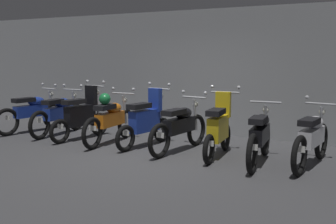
% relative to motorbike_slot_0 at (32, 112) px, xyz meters
% --- Properties ---
extents(ground_plane, '(80.00, 80.00, 0.00)m').
position_rel_motorbike_slot_0_xyz_m(ground_plane, '(3.66, -0.75, -0.49)').
color(ground_plane, '#424244').
extents(back_wall, '(16.00, 0.30, 2.91)m').
position_rel_motorbike_slot_0_xyz_m(back_wall, '(3.66, 2.11, 0.96)').
color(back_wall, gray).
rests_on(back_wall, ground).
extents(motorbike_slot_0, '(0.58, 1.94, 1.15)m').
position_rel_motorbike_slot_0_xyz_m(motorbike_slot_0, '(0.00, 0.00, 0.00)').
color(motorbike_slot_0, black).
rests_on(motorbike_slot_0, ground).
extents(motorbike_slot_1, '(0.59, 1.95, 1.15)m').
position_rel_motorbike_slot_0_xyz_m(motorbike_slot_1, '(0.81, 0.10, 0.00)').
color(motorbike_slot_1, black).
rests_on(motorbike_slot_1, ground).
extents(motorbike_slot_2, '(0.59, 1.68, 1.29)m').
position_rel_motorbike_slot_0_xyz_m(motorbike_slot_2, '(1.63, -0.05, 0.04)').
color(motorbike_slot_2, black).
rests_on(motorbike_slot_2, ground).
extents(motorbike_slot_3, '(0.59, 1.95, 1.15)m').
position_rel_motorbike_slot_0_xyz_m(motorbike_slot_3, '(2.44, -0.06, 0.04)').
color(motorbike_slot_3, black).
rests_on(motorbike_slot_3, ground).
extents(motorbike_slot_4, '(0.59, 1.68, 1.29)m').
position_rel_motorbike_slot_0_xyz_m(motorbike_slot_4, '(3.26, 0.06, 0.04)').
color(motorbike_slot_4, black).
rests_on(motorbike_slot_4, ground).
extents(motorbike_slot_5, '(0.59, 1.95, 1.15)m').
position_rel_motorbike_slot_0_xyz_m(motorbike_slot_5, '(4.07, 0.02, 0.00)').
color(motorbike_slot_5, black).
rests_on(motorbike_slot_5, ground).
extents(motorbike_slot_6, '(0.58, 1.68, 1.29)m').
position_rel_motorbike_slot_0_xyz_m(motorbike_slot_6, '(4.87, 0.03, 0.04)').
color(motorbike_slot_6, black).
rests_on(motorbike_slot_6, ground).
extents(motorbike_slot_7, '(0.56, 1.94, 1.03)m').
position_rel_motorbike_slot_0_xyz_m(motorbike_slot_7, '(5.69, -0.08, -0.00)').
color(motorbike_slot_7, black).
rests_on(motorbike_slot_7, ground).
extents(motorbike_slot_8, '(0.59, 1.95, 1.15)m').
position_rel_motorbike_slot_0_xyz_m(motorbike_slot_8, '(6.51, 0.17, 0.00)').
color(motorbike_slot_8, black).
rests_on(motorbike_slot_8, ground).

